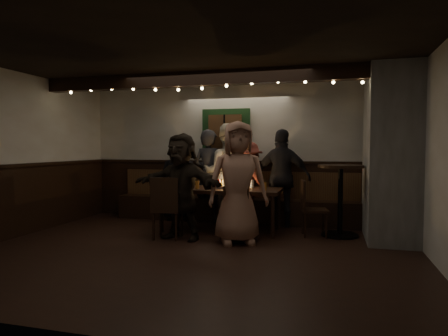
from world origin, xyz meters
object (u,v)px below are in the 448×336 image
(chair_end, at_px, (309,205))
(person_a, at_px, (179,179))
(high_top, at_px, (340,191))
(person_b, at_px, (209,176))
(person_g, at_px, (238,182))
(person_f, at_px, (181,186))
(person_e, at_px, (282,178))
(chair_near_right, at_px, (237,210))
(dining_table, at_px, (221,192))
(person_d, at_px, (248,183))
(chair_near_left, at_px, (166,204))
(person_c, at_px, (226,173))

(chair_end, distance_m, person_a, 2.64)
(high_top, distance_m, person_b, 2.46)
(person_g, bearing_deg, person_f, 153.96)
(person_e, bearing_deg, chair_end, 136.62)
(chair_near_right, relative_size, high_top, 0.74)
(person_b, distance_m, person_g, 1.76)
(dining_table, bearing_deg, person_d, 62.38)
(chair_near_left, xyz_separation_m, chair_end, (2.09, 0.83, -0.04))
(person_d, xyz_separation_m, person_g, (0.16, -1.42, 0.14))
(dining_table, distance_m, person_a, 1.29)
(person_a, height_order, person_f, person_f)
(chair_end, xyz_separation_m, person_f, (-1.88, -0.73, 0.32))
(chair_near_left, relative_size, person_e, 0.55)
(person_a, bearing_deg, chair_end, 152.02)
(chair_near_right, height_order, person_e, person_e)
(chair_near_right, bearing_deg, chair_near_left, -173.13)
(dining_table, height_order, person_e, person_e)
(chair_near_right, relative_size, person_b, 0.48)
(chair_end, bearing_deg, high_top, 14.58)
(chair_near_right, xyz_separation_m, person_c, (-0.55, 1.46, 0.45))
(dining_table, relative_size, person_d, 1.33)
(chair_near_right, xyz_separation_m, person_b, (-0.88, 1.44, 0.40))
(high_top, distance_m, person_c, 2.15)
(chair_near_right, relative_size, person_d, 0.55)
(dining_table, height_order, person_c, person_c)
(person_f, bearing_deg, high_top, 32.22)
(dining_table, xyz_separation_m, person_f, (-0.41, -0.75, 0.16))
(person_b, distance_m, person_c, 0.34)
(high_top, bearing_deg, person_f, -160.14)
(person_d, distance_m, person_f, 1.57)
(chair_near_left, distance_m, person_d, 1.78)
(person_f, bearing_deg, dining_table, 73.65)
(person_a, relative_size, person_e, 0.93)
(chair_near_left, height_order, person_a, person_a)
(high_top, bearing_deg, person_b, 165.51)
(high_top, xyz_separation_m, person_c, (-2.04, 0.64, 0.21))
(dining_table, distance_m, person_e, 1.17)
(person_c, relative_size, person_e, 1.07)
(chair_near_left, bearing_deg, high_top, 20.36)
(person_b, relative_size, person_d, 1.15)
(dining_table, xyz_separation_m, chair_near_right, (0.45, -0.73, -0.19))
(chair_end, relative_size, person_b, 0.51)
(person_a, distance_m, person_d, 1.38)
(person_c, bearing_deg, person_e, 164.69)
(person_b, height_order, person_g, person_g)
(person_a, bearing_deg, chair_near_right, 124.58)
(person_g, bearing_deg, dining_table, 97.95)
(chair_end, distance_m, person_c, 1.79)
(person_a, relative_size, person_f, 0.98)
(dining_table, xyz_separation_m, person_d, (0.33, 0.63, 0.10))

